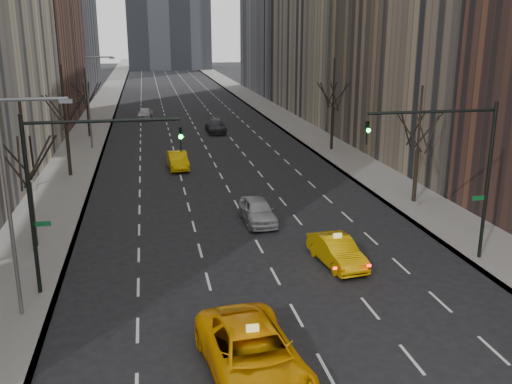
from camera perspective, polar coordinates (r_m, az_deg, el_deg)
sidewalk_left at (r=83.76m, az=-15.40°, el=7.54°), size 4.50×320.00×0.15m
sidewalk_right at (r=85.41m, az=1.36°, el=8.25°), size 4.50×320.00×0.15m
tree_lw_b at (r=32.31m, az=-21.78°, el=0.89°), size 3.36×3.50×7.82m
tree_lw_c at (r=47.73m, az=-18.44°, el=6.15°), size 3.36×3.50×8.74m
tree_lw_d at (r=65.51m, az=-16.50°, el=8.34°), size 3.36×3.50×7.36m
tree_rw_b at (r=39.74m, az=15.85°, el=4.07°), size 3.36×3.50×7.82m
tree_rw_c at (r=56.11m, az=7.68°, el=8.17°), size 3.36×3.50×8.74m
traffic_mast_left at (r=25.66m, az=-18.20°, el=1.65°), size 6.69×0.39×8.00m
traffic_mast_right at (r=29.43m, az=19.63°, el=3.28°), size 6.69×0.39×8.00m
streetlight_near at (r=24.02m, az=-22.88°, el=0.57°), size 2.83×0.22×9.00m
streetlight_far at (r=58.25m, az=-16.12°, el=9.55°), size 2.83×0.22×9.00m
taxi_suv at (r=19.96m, az=-0.27°, el=-16.01°), size 3.63×6.76×1.81m
taxi_sedan at (r=29.15m, az=8.09°, el=-5.87°), size 2.07×4.54×1.44m
silver_sedan_ahead at (r=35.02m, az=0.17°, el=-1.88°), size 1.92×4.51×1.52m
far_taxi at (r=49.16m, az=-7.84°, el=3.16°), size 1.80×4.52×1.46m
far_suv_grey at (r=66.44m, az=-4.05°, el=6.59°), size 2.11×5.11×1.48m
far_car_white at (r=77.76m, az=-11.04°, el=7.71°), size 2.27×4.58×1.50m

